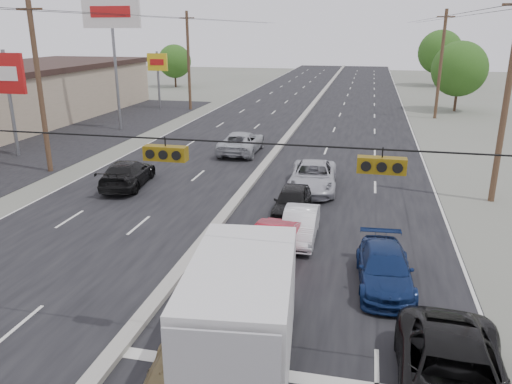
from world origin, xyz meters
TOP-DOWN VIEW (x-y plane):
  - ground at (0.00, 0.00)m, footprint 200.00×200.00m
  - road_surface at (0.00, 30.00)m, footprint 20.00×160.00m
  - center_median at (0.00, 30.00)m, footprint 0.50×160.00m
  - parking_lot at (-17.00, 25.00)m, footprint 10.00×42.00m
  - utility_pole_left_b at (-12.50, 15.00)m, footprint 1.60×0.30m
  - utility_pole_left_c at (-12.50, 40.00)m, footprint 1.60×0.30m
  - utility_pole_right_b at (12.50, 15.00)m, footprint 1.60×0.30m
  - utility_pole_right_c at (12.50, 40.00)m, footprint 1.60×0.30m
  - traffic_signals at (1.40, 0.00)m, footprint 25.00×0.30m
  - pole_sign_mid at (-17.00, 18.00)m, footprint 2.60×0.25m
  - pole_sign_billboard at (-14.50, 28.00)m, footprint 5.00×0.25m
  - pole_sign_far at (-16.00, 40.00)m, footprint 2.20×0.25m
  - tree_left_far at (-22.00, 60.00)m, footprint 4.80×4.80m
  - tree_right_mid at (15.00, 45.00)m, footprint 5.60×5.60m
  - tree_right_far at (16.00, 70.00)m, footprint 6.40×6.40m
  - box_truck at (3.51, -0.38)m, footprint 2.92×6.65m
  - red_sedan at (3.00, 5.71)m, footprint 1.78×4.19m
  - black_suv at (8.41, -0.75)m, footprint 2.76×5.55m
  - queue_car_a at (3.00, 10.75)m, footprint 1.61×3.92m
  - queue_car_b at (3.74, 8.06)m, footprint 1.41×3.86m
  - queue_car_c at (3.50, 14.83)m, footprint 2.73×5.38m
  - queue_car_d at (7.03, 4.80)m, footprint 2.05×4.44m
  - oncoming_near at (-6.48, 13.24)m, footprint 2.66×5.16m
  - oncoming_far at (-2.30, 22.12)m, footprint 2.55×5.41m

SIDE VIEW (x-z plane):
  - ground at x=0.00m, z-range 0.00..0.00m
  - road_surface at x=0.00m, z-range -0.01..0.01m
  - parking_lot at x=-17.00m, z-range -0.01..0.01m
  - center_median at x=0.00m, z-range 0.00..0.20m
  - queue_car_d at x=7.03m, z-range 0.00..1.26m
  - queue_car_b at x=3.74m, z-range 0.00..1.26m
  - queue_car_a at x=3.00m, z-range 0.00..1.33m
  - red_sedan at x=3.00m, z-range 0.00..1.35m
  - oncoming_near at x=-6.48m, z-range 0.00..1.43m
  - queue_car_c at x=3.50m, z-range 0.00..1.46m
  - oncoming_far at x=-2.30m, z-range 0.00..1.49m
  - black_suv at x=8.41m, z-range 0.00..1.51m
  - box_truck at x=3.51m, z-range 0.04..3.32m
  - tree_left_far at x=-22.00m, z-range 0.66..6.78m
  - tree_right_mid at x=15.00m, z-range 0.77..7.91m
  - pole_sign_far at x=-16.00m, z-range 1.41..7.41m
  - tree_right_far at x=16.00m, z-range 0.88..9.04m
  - utility_pole_left_b at x=-12.50m, z-range 0.11..10.11m
  - utility_pole_left_c at x=-12.50m, z-range 0.11..10.11m
  - utility_pole_right_b at x=12.50m, z-range 0.11..10.11m
  - utility_pole_right_c at x=12.50m, z-range 0.11..10.11m
  - pole_sign_mid at x=-17.00m, z-range 1.61..8.61m
  - traffic_signals at x=1.40m, z-range 5.22..5.77m
  - pole_sign_billboard at x=-14.50m, z-range 3.37..14.37m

